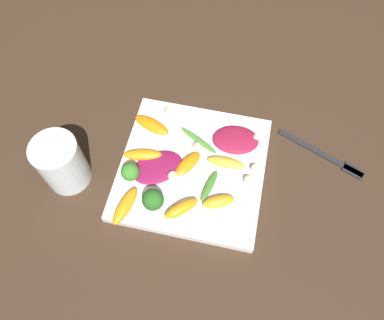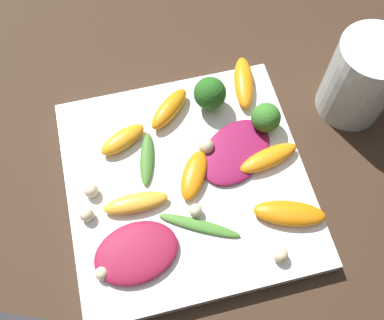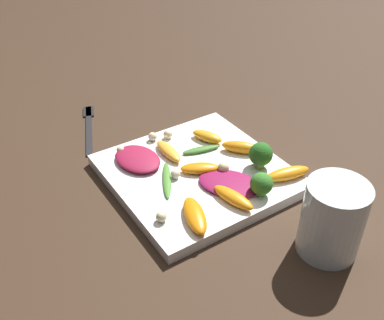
% 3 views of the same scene
% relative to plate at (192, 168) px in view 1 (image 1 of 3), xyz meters
% --- Properties ---
extents(ground_plane, '(2.40, 2.40, 0.00)m').
position_rel_plate_xyz_m(ground_plane, '(0.00, 0.00, -0.01)').
color(ground_plane, '#382619').
extents(plate, '(0.27, 0.27, 0.02)m').
position_rel_plate_xyz_m(plate, '(0.00, 0.00, 0.00)').
color(plate, white).
rests_on(plate, ground_plane).
extents(drinking_glass, '(0.08, 0.08, 0.11)m').
position_rel_plate_xyz_m(drinking_glass, '(0.06, -0.22, 0.04)').
color(drinking_glass, silver).
rests_on(drinking_glass, ground_plane).
extents(fork, '(0.08, 0.17, 0.01)m').
position_rel_plate_xyz_m(fork, '(-0.08, 0.26, -0.01)').
color(fork, '#262628').
rests_on(fork, ground_plane).
extents(radicchio_leaf_0, '(0.08, 0.10, 0.01)m').
position_rel_plate_xyz_m(radicchio_leaf_0, '(-0.07, 0.07, 0.02)').
color(radicchio_leaf_0, maroon).
rests_on(radicchio_leaf_0, plate).
extents(radicchio_leaf_1, '(0.11, 0.12, 0.01)m').
position_rel_plate_xyz_m(radicchio_leaf_1, '(0.02, -0.06, 0.01)').
color(radicchio_leaf_1, maroon).
rests_on(radicchio_leaf_1, plate).
extents(orange_segment_0, '(0.05, 0.06, 0.02)m').
position_rel_plate_xyz_m(orange_segment_0, '(0.06, 0.06, 0.02)').
color(orange_segment_0, orange).
rests_on(orange_segment_0, plate).
extents(orange_segment_1, '(0.07, 0.05, 0.01)m').
position_rel_plate_xyz_m(orange_segment_1, '(0.00, -0.01, 0.02)').
color(orange_segment_1, orange).
rests_on(orange_segment_1, plate).
extents(orange_segment_2, '(0.05, 0.08, 0.02)m').
position_rel_plate_xyz_m(orange_segment_2, '(-0.07, -0.10, 0.02)').
color(orange_segment_2, orange).
rests_on(orange_segment_2, plate).
extents(orange_segment_3, '(0.04, 0.08, 0.02)m').
position_rel_plate_xyz_m(orange_segment_3, '(0.00, -0.10, 0.02)').
color(orange_segment_3, orange).
rests_on(orange_segment_3, plate).
extents(orange_segment_4, '(0.06, 0.06, 0.02)m').
position_rel_plate_xyz_m(orange_segment_4, '(0.09, 0.00, 0.02)').
color(orange_segment_4, orange).
rests_on(orange_segment_4, plate).
extents(orange_segment_5, '(0.08, 0.04, 0.02)m').
position_rel_plate_xyz_m(orange_segment_5, '(0.11, -0.10, 0.02)').
color(orange_segment_5, orange).
rests_on(orange_segment_5, plate).
extents(orange_segment_6, '(0.02, 0.07, 0.01)m').
position_rel_plate_xyz_m(orange_segment_6, '(-0.02, 0.06, 0.02)').
color(orange_segment_6, '#FCAD33').
rests_on(orange_segment_6, plate).
extents(broccoli_floret_0, '(0.04, 0.04, 0.04)m').
position_rel_plate_xyz_m(broccoli_floret_0, '(0.09, -0.05, 0.03)').
color(broccoli_floret_0, '#7A9E51').
rests_on(broccoli_floret_0, plate).
extents(broccoli_floret_1, '(0.03, 0.03, 0.04)m').
position_rel_plate_xyz_m(broccoli_floret_1, '(0.04, -0.10, 0.03)').
color(broccoli_floret_1, '#7A9E51').
rests_on(broccoli_floret_1, plate).
extents(arugula_sprig_0, '(0.07, 0.03, 0.01)m').
position_rel_plate_xyz_m(arugula_sprig_0, '(0.03, 0.04, 0.01)').
color(arugula_sprig_0, '#3D7528').
rests_on(arugula_sprig_0, plate).
extents(arugula_sprig_1, '(0.05, 0.09, 0.01)m').
position_rel_plate_xyz_m(arugula_sprig_1, '(-0.06, 0.00, 0.01)').
color(arugula_sprig_1, '#47842D').
rests_on(arugula_sprig_1, plate).
extents(macadamia_nut_0, '(0.02, 0.02, 0.02)m').
position_rel_plate_xyz_m(macadamia_nut_0, '(0.03, -0.03, 0.02)').
color(macadamia_nut_0, beige).
rests_on(macadamia_nut_0, plate).
extents(macadamia_nut_1, '(0.01, 0.01, 0.01)m').
position_rel_plate_xyz_m(macadamia_nut_1, '(-0.04, 0.00, 0.02)').
color(macadamia_nut_1, beige).
rests_on(macadamia_nut_1, plate).
extents(macadamia_nut_2, '(0.02, 0.02, 0.02)m').
position_rel_plate_xyz_m(macadamia_nut_2, '(0.01, 0.11, 0.02)').
color(macadamia_nut_2, beige).
rests_on(macadamia_nut_2, plate).
extents(macadamia_nut_3, '(0.02, 0.02, 0.02)m').
position_rel_plate_xyz_m(macadamia_nut_3, '(-0.11, -0.07, 0.02)').
color(macadamia_nut_3, beige).
rests_on(macadamia_nut_3, plate).
extents(macadamia_nut_4, '(0.02, 0.02, 0.02)m').
position_rel_plate_xyz_m(macadamia_nut_4, '(-0.02, 0.11, 0.02)').
color(macadamia_nut_4, beige).
rests_on(macadamia_nut_4, plate).
extents(macadamia_nut_5, '(0.01, 0.01, 0.01)m').
position_rel_plate_xyz_m(macadamia_nut_5, '(-0.08, 0.11, 0.02)').
color(macadamia_nut_5, beige).
rests_on(macadamia_nut_5, plate).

